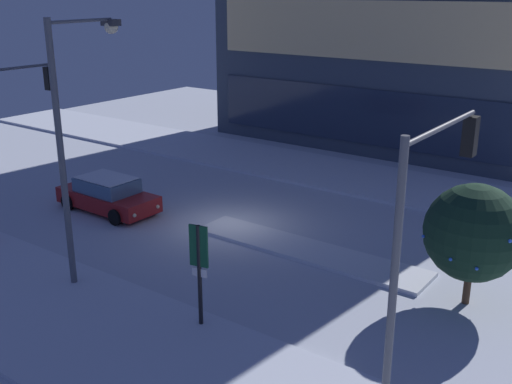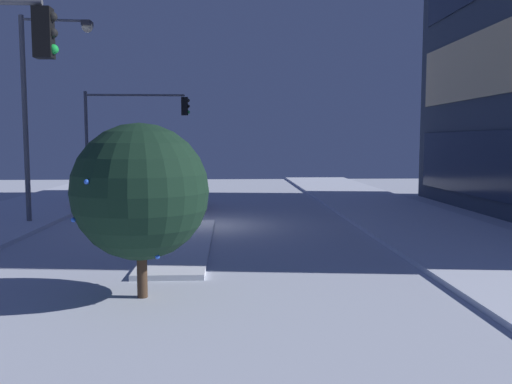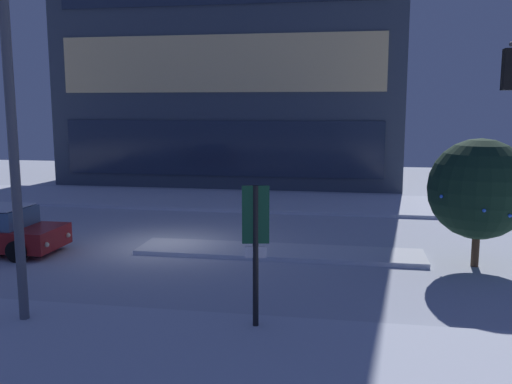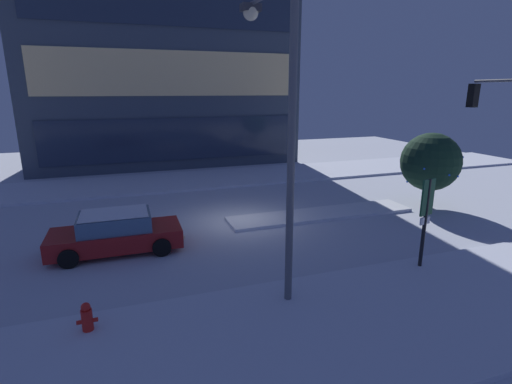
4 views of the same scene
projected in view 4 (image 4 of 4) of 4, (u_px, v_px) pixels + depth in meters
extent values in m
plane|color=silver|center=(240.00, 221.00, 17.42)|extent=(52.00, 52.00, 0.00)
cube|color=silver|center=(341.00, 327.00, 9.54)|extent=(52.00, 5.20, 0.14)
cube|color=silver|center=(202.00, 179.00, 25.27)|extent=(52.00, 5.20, 0.14)
cube|color=silver|center=(321.00, 214.00, 18.22)|extent=(9.00, 1.80, 0.14)
cube|color=#384251|center=(158.00, 17.00, 31.24)|extent=(19.91, 12.15, 22.95)
cube|color=#232D42|center=(174.00, 139.00, 28.01)|extent=(17.92, 0.10, 3.06)
cube|color=#F2D18C|center=(171.00, 73.00, 26.83)|extent=(17.92, 0.10, 3.06)
cube|color=#232D42|center=(167.00, 1.00, 25.66)|extent=(17.92, 0.10, 3.06)
cube|color=maroon|center=(117.00, 238.00, 14.05)|extent=(4.61, 1.92, 0.66)
cube|color=slate|center=(115.00, 222.00, 13.89)|extent=(2.50, 1.71, 0.60)
cube|color=white|center=(114.00, 213.00, 13.81)|extent=(2.31, 1.60, 0.04)
sphere|color=#F9E5B2|center=(178.00, 226.00, 15.36)|extent=(0.16, 0.16, 0.16)
sphere|color=#F9E5B2|center=(183.00, 237.00, 14.19)|extent=(0.16, 0.16, 0.16)
cylinder|color=black|center=(157.00, 230.00, 15.43)|extent=(0.66, 0.23, 0.66)
cylinder|color=black|center=(162.00, 247.00, 13.71)|extent=(0.66, 0.23, 0.66)
cylinder|color=black|center=(75.00, 239.00, 14.49)|extent=(0.66, 0.23, 0.66)
cylinder|color=black|center=(68.00, 259.00, 12.77)|extent=(0.66, 0.23, 0.66)
cube|color=black|center=(473.00, 96.00, 16.70)|extent=(0.32, 0.36, 1.00)
sphere|color=black|center=(471.00, 88.00, 16.79)|extent=(0.20, 0.20, 0.20)
sphere|color=black|center=(469.00, 96.00, 16.87)|extent=(0.20, 0.20, 0.20)
sphere|color=green|center=(468.00, 103.00, 16.95)|extent=(0.20, 0.20, 0.20)
cylinder|color=#565960|center=(291.00, 156.00, 9.69)|extent=(0.20, 0.20, 8.25)
cube|color=#333338|center=(251.00, 8.00, 10.89)|extent=(0.56, 0.36, 0.20)
sphere|color=#F9E5B2|center=(251.00, 13.00, 10.92)|extent=(0.44, 0.44, 0.44)
cylinder|color=red|center=(88.00, 322.00, 9.25)|extent=(0.26, 0.26, 0.68)
sphere|color=red|center=(86.00, 307.00, 9.14)|extent=(0.22, 0.22, 0.22)
cylinder|color=red|center=(79.00, 323.00, 9.18)|extent=(0.12, 0.10, 0.10)
cylinder|color=red|center=(95.00, 320.00, 9.30)|extent=(0.12, 0.10, 0.10)
cylinder|color=black|center=(424.00, 226.00, 12.34)|extent=(0.12, 0.12, 3.07)
cube|color=#144C2D|center=(428.00, 197.00, 12.10)|extent=(0.55, 0.17, 1.18)
cube|color=white|center=(425.00, 221.00, 12.30)|extent=(0.44, 0.13, 0.24)
cylinder|color=#473323|center=(426.00, 196.00, 19.62)|extent=(0.22, 0.22, 1.06)
sphere|color=black|center=(430.00, 162.00, 19.17)|extent=(2.89, 2.89, 2.89)
sphere|color=blue|center=(463.00, 157.00, 18.74)|extent=(0.10, 0.10, 0.10)
sphere|color=blue|center=(431.00, 184.00, 20.05)|extent=(0.10, 0.10, 0.10)
sphere|color=blue|center=(407.00, 182.00, 19.54)|extent=(0.10, 0.10, 0.10)
sphere|color=blue|center=(424.00, 169.00, 18.03)|extent=(0.10, 0.10, 0.10)
sphere|color=blue|center=(449.00, 175.00, 17.93)|extent=(0.10, 0.10, 0.10)
sphere|color=blue|center=(458.00, 176.00, 18.32)|extent=(0.10, 0.10, 0.10)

